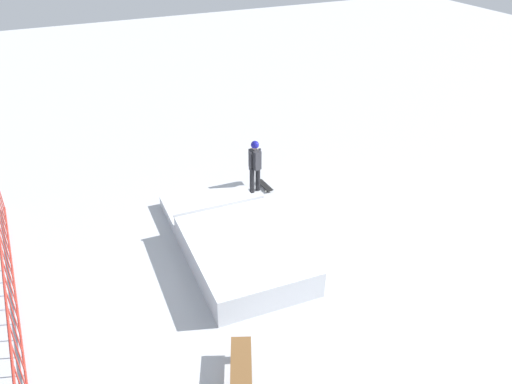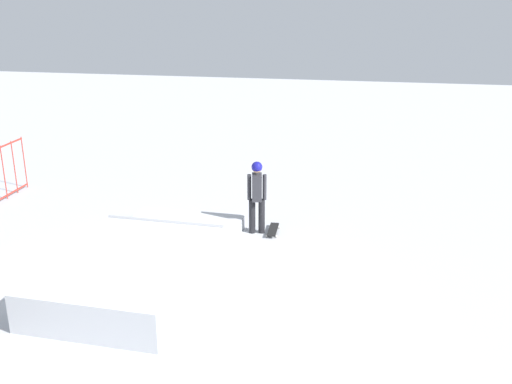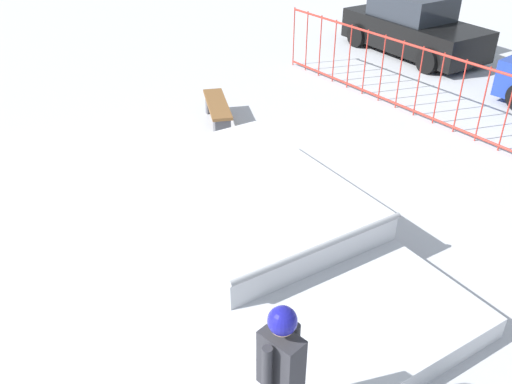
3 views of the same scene
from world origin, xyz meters
TOP-DOWN VIEW (x-y plane):
  - ground_plane at (0.00, 0.00)m, footprint 60.00×60.00m
  - skate_ramp at (0.60, 0.61)m, footprint 5.47×2.76m
  - skater at (3.39, -1.14)m, footprint 0.42×0.43m
  - skateboard at (3.47, -1.51)m, footprint 0.81×0.30m

SIDE VIEW (x-z plane):
  - ground_plane at x=0.00m, z-range 0.00..0.00m
  - skateboard at x=3.47m, z-range 0.03..0.12m
  - skate_ramp at x=0.60m, z-range -0.05..0.69m
  - skater at x=3.39m, z-range 0.14..1.87m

